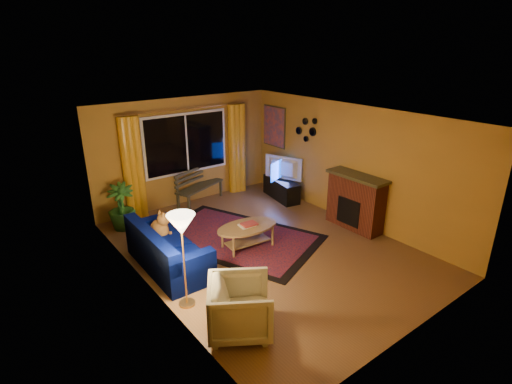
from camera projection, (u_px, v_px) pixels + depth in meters
floor at (266, 249)px, 7.55m from camera, size 4.50×6.00×0.02m
ceiling at (267, 115)px, 6.66m from camera, size 4.50×6.00×0.02m
wall_back at (186, 151)px, 9.34m from camera, size 4.50×0.02×2.50m
wall_left at (146, 218)px, 5.82m from camera, size 0.02×6.00×2.50m
wall_right at (350, 164)px, 8.39m from camera, size 0.02×6.00×2.50m
window at (187, 144)px, 9.22m from camera, size 2.00×0.02×1.30m
curtain_rod at (185, 109)px, 8.90m from camera, size 3.20×0.03×0.03m
curtain_left at (133, 168)px, 8.52m from camera, size 0.36×0.36×2.24m
curtain_right at (236, 149)px, 10.05m from camera, size 0.36×0.36×2.24m
bench at (200, 194)px, 9.62m from camera, size 1.42×0.87×0.41m
potted_plant at (121, 207)px, 8.19m from camera, size 0.70×0.70×0.97m
sofa at (168, 247)px, 6.80m from camera, size 0.83×1.88×0.76m
dog at (159, 226)px, 7.06m from camera, size 0.42×0.50×0.48m
armchair at (240, 305)px, 5.26m from camera, size 1.09×1.10×0.84m
floor_lamp at (184, 261)px, 5.69m from camera, size 0.28×0.28×1.46m
rug at (236, 237)px, 7.94m from camera, size 3.06×3.68×0.02m
coffee_table at (247, 236)px, 7.52m from camera, size 1.33×1.33×0.44m
tv_console at (281, 189)px, 9.87m from camera, size 0.59×1.22×0.49m
television at (282, 169)px, 9.68m from camera, size 0.49×0.96×0.56m
fireplace at (355, 203)px, 8.22m from camera, size 0.40×1.20×1.10m
mirror_cluster at (306, 128)px, 9.13m from camera, size 0.06×0.60×0.56m
painting at (274, 127)px, 10.04m from camera, size 0.04×0.76×0.96m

